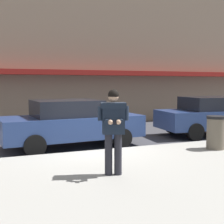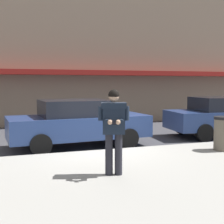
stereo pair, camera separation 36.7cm
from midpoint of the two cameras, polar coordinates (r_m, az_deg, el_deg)
ground_plane at (r=9.40m, az=-0.91°, el=-7.47°), size 80.00×80.00×0.00m
sidewalk at (r=7.29m, az=13.85°, el=-10.83°), size 32.00×5.30×0.14m
curb_paint_line at (r=9.79m, az=4.62°, el=-6.96°), size 28.00×0.12×0.01m
storefront_facade at (r=18.15m, az=-6.42°, el=18.78°), size 28.00×4.70×12.69m
parked_sedan_mid at (r=10.22m, az=-5.28°, el=-1.97°), size 4.61×2.16×1.54m
parked_sedan_far at (r=13.05m, az=20.59°, el=-0.72°), size 4.63×2.20×1.54m
man_texting_on_phone at (r=6.50m, az=1.94°, el=-1.99°), size 0.62×0.64×1.81m
trash_bin at (r=9.63m, az=20.70°, el=-3.67°), size 0.55×0.55×0.98m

